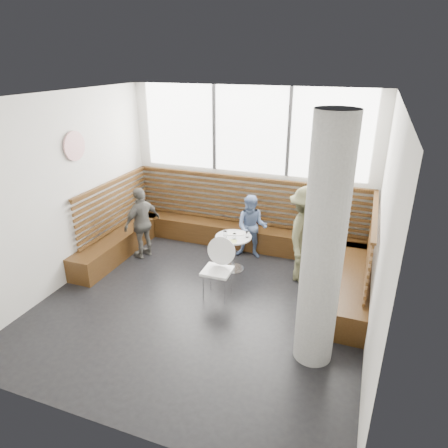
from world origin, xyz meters
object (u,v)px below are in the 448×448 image
(concrete_column, at_px, (323,248))
(child_back, at_px, (252,227))
(child_left, at_px, (142,223))
(cafe_chair, at_px, (219,263))
(cafe_table, at_px, (233,246))
(adult_man, at_px, (306,235))

(concrete_column, bearing_deg, child_back, 122.99)
(child_left, bearing_deg, cafe_chair, 86.90)
(cafe_chair, height_order, child_left, child_left)
(cafe_table, bearing_deg, concrete_column, -46.28)
(cafe_table, distance_m, cafe_chair, 0.90)
(concrete_column, relative_size, cafe_chair, 3.21)
(concrete_column, relative_size, adult_man, 1.86)
(concrete_column, height_order, cafe_chair, concrete_column)
(cafe_chair, bearing_deg, child_left, 156.20)
(child_back, bearing_deg, cafe_chair, -100.85)
(cafe_table, bearing_deg, child_left, -177.39)
(concrete_column, relative_size, cafe_table, 4.72)
(adult_man, xyz_separation_m, child_left, (-3.12, -0.19, -0.15))
(concrete_column, distance_m, child_left, 4.10)
(cafe_table, height_order, child_left, child_left)
(child_back, bearing_deg, cafe_table, -111.57)
(cafe_table, xyz_separation_m, adult_man, (1.27, 0.11, 0.38))
(cafe_chair, relative_size, child_left, 0.70)
(child_back, relative_size, child_left, 0.90)
(concrete_column, distance_m, cafe_table, 2.77)
(cafe_chair, distance_m, child_left, 2.07)
(concrete_column, height_order, adult_man, concrete_column)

